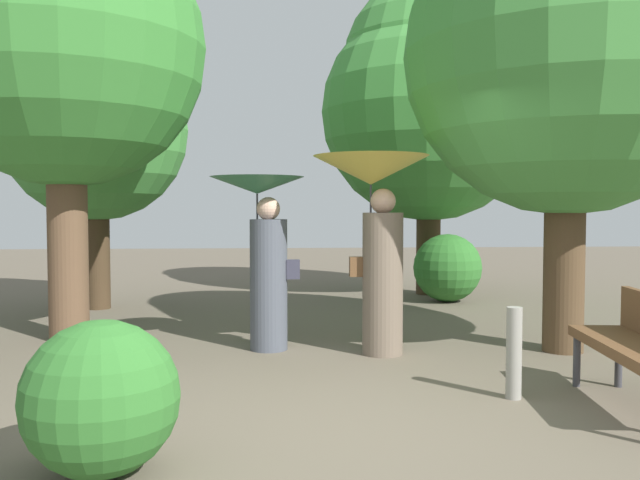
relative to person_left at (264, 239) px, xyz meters
The scene contains 10 objects.
ground_plane 2.91m from the person_left, 76.48° to the right, with size 40.00×40.00×0.00m, color brown.
person_left is the anchor object (origin of this frame).
person_right 1.19m from the person_left, 14.73° to the right, with size 1.17×1.17×2.00m.
tree_near_left 3.30m from the person_left, 162.78° to the left, with size 3.10×3.10×5.37m.
tree_near_right 5.53m from the person_left, 56.84° to the left, with size 3.68×3.68×5.40m.
tree_mid_left 4.23m from the person_left, 129.57° to the left, with size 2.66×2.66×4.39m.
tree_mid_right 3.78m from the person_left, ahead, with size 3.31×3.31×5.20m.
bush_path_left 4.40m from the person_left, 49.12° to the left, with size 1.07×1.07×1.07m, color #2D6B28.
bush_path_right 3.37m from the person_left, 105.19° to the right, with size 0.87×0.87×0.87m, color #2D6B28.
path_marker_post 2.85m from the person_left, 44.65° to the right, with size 0.12×0.12×0.71m, color gray.
Camera 1 is at (-0.55, -4.22, 1.48)m, focal length 36.74 mm.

